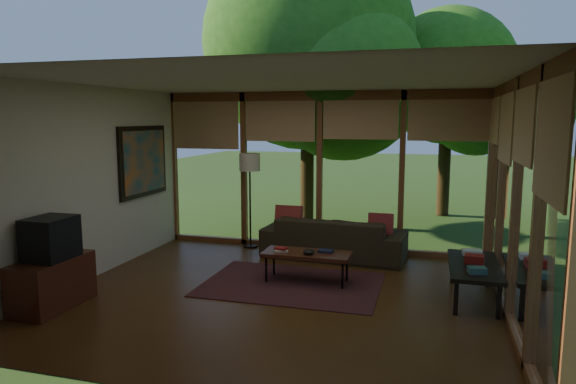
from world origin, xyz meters
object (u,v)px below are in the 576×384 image
(television, at_px, (51,238))
(coffee_table, at_px, (307,255))
(floor_lamp, at_px, (250,168))
(side_console, at_px, (474,267))
(sofa, at_px, (334,237))
(media_cabinet, at_px, (52,283))

(television, relative_size, coffee_table, 0.46)
(floor_lamp, relative_size, side_console, 1.18)
(coffee_table, relative_size, side_console, 0.86)
(floor_lamp, bearing_deg, side_console, -25.87)
(side_console, bearing_deg, television, -161.14)
(floor_lamp, distance_m, side_console, 4.11)
(sofa, bearing_deg, television, 51.66)
(media_cabinet, distance_m, coffee_table, 3.22)
(television, distance_m, side_console, 5.14)
(sofa, distance_m, floor_lamp, 1.90)
(media_cabinet, height_order, side_console, media_cabinet)
(sofa, xyz_separation_m, media_cabinet, (-2.83, -3.11, -0.03))
(media_cabinet, xyz_separation_m, television, (0.02, 0.00, 0.55))
(television, bearing_deg, coffee_table, 33.05)
(sofa, bearing_deg, coffee_table, 88.61)
(side_console, bearing_deg, sofa, 144.57)
(television, distance_m, floor_lamp, 3.67)
(coffee_table, height_order, side_console, side_console)
(sofa, distance_m, coffee_table, 1.37)
(television, height_order, floor_lamp, floor_lamp)
(sofa, distance_m, side_console, 2.51)
(media_cabinet, relative_size, television, 1.82)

